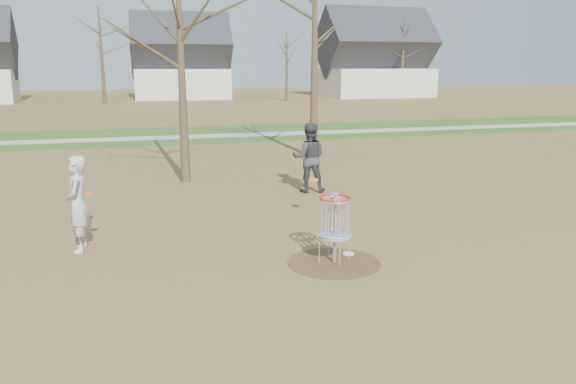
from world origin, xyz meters
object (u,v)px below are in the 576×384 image
Objects in this scene: player_throwing at (309,158)px; disc_grounded at (348,254)px; player_standing at (77,204)px; disc_golf_basket at (335,217)px.

disc_grounded is at bearing 95.13° from player_throwing.
player_throwing is (6.15, 3.93, 0.05)m from player_standing.
player_throwing reaches higher than disc_grounded.
player_standing is 1.45× the size of disc_golf_basket.
player_throwing is at bearing 126.50° from player_standing.
disc_grounded is 0.16× the size of disc_golf_basket.
player_throwing is at bearing 76.88° from disc_golf_basket.
disc_golf_basket is at bearing 70.02° from player_standing.
disc_golf_basket is at bearing 91.65° from player_throwing.
player_throwing is 5.83m from disc_grounded.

